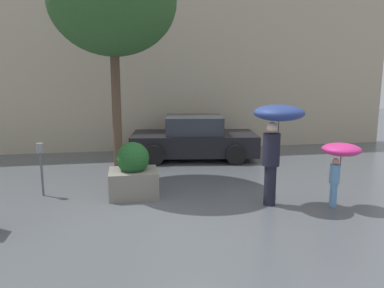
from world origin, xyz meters
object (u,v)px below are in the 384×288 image
(parked_car_near, at_px, (194,139))
(parking_meter, at_px, (41,158))
(person_adult, at_px, (277,127))
(street_tree, at_px, (113,2))
(planter_box, at_px, (133,173))
(person_child, at_px, (340,155))

(parked_car_near, relative_size, parking_meter, 3.50)
(person_adult, bearing_deg, street_tree, 128.51)
(planter_box, xyz_separation_m, parking_meter, (-1.96, 0.37, 0.33))
(person_adult, relative_size, person_child, 1.57)
(planter_box, height_order, parked_car_near, parked_car_near)
(planter_box, distance_m, street_tree, 4.00)
(person_child, bearing_deg, planter_box, -174.59)
(person_child, bearing_deg, parking_meter, -171.85)
(person_child, distance_m, street_tree, 6.04)
(street_tree, bearing_deg, person_child, -31.81)
(planter_box, relative_size, parking_meter, 1.02)
(parked_car_near, relative_size, street_tree, 0.74)
(person_adult, distance_m, parked_car_near, 4.72)
(person_adult, relative_size, street_tree, 0.37)
(planter_box, relative_size, person_adult, 0.59)
(person_child, height_order, parking_meter, person_child)
(person_adult, distance_m, parking_meter, 5.04)
(person_adult, xyz_separation_m, street_tree, (-3.16, 2.33, 2.68))
(person_adult, distance_m, person_child, 1.36)
(person_adult, height_order, parked_car_near, person_adult)
(person_adult, relative_size, parked_car_near, 0.50)
(parking_meter, bearing_deg, person_child, -16.49)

